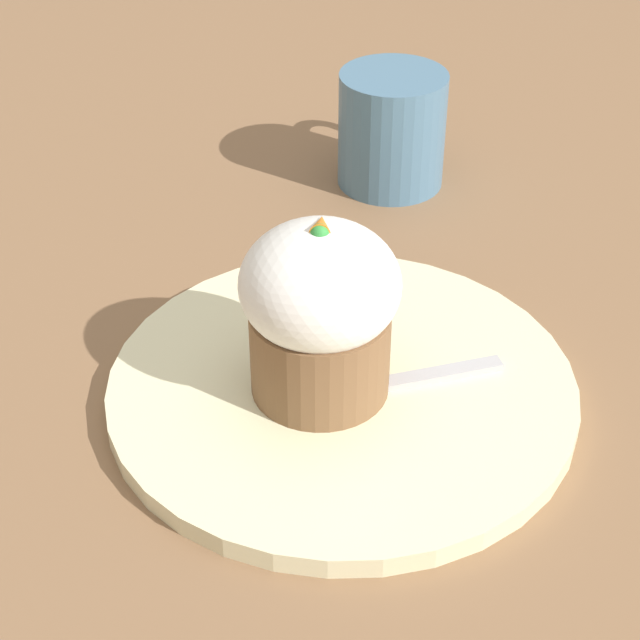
{
  "coord_description": "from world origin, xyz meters",
  "views": [
    {
      "loc": [
        -0.46,
        -0.02,
        0.39
      ],
      "look_at": [
        -0.01,
        0.01,
        0.06
      ],
      "focal_mm": 60.0,
      "sensor_mm": 36.0,
      "label": 1
    }
  ],
  "objects": [
    {
      "name": "ground_plane",
      "position": [
        0.0,
        0.0,
        0.0
      ],
      "size": [
        4.0,
        4.0,
        0.0
      ],
      "primitive_type": "plane",
      "color": "#846042"
    },
    {
      "name": "coffee_cup",
      "position": [
        0.26,
        -0.02,
        0.04
      ],
      "size": [
        0.11,
        0.08,
        0.09
      ],
      "color": "teal",
      "rests_on": "ground_plane"
    },
    {
      "name": "dessert_plate",
      "position": [
        0.0,
        0.0,
        0.01
      ],
      "size": [
        0.26,
        0.26,
        0.01
      ],
      "color": "beige",
      "rests_on": "ground_plane"
    },
    {
      "name": "carrot_cake",
      "position": [
        -0.01,
        0.01,
        0.06
      ],
      "size": [
        0.09,
        0.09,
        0.11
      ],
      "color": "brown",
      "rests_on": "dessert_plate"
    },
    {
      "name": "spoon",
      "position": [
        -0.01,
        -0.02,
        0.02
      ],
      "size": [
        0.06,
        0.11,
        0.01
      ],
      "color": "#B7B7BC",
      "rests_on": "dessert_plate"
    }
  ]
}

